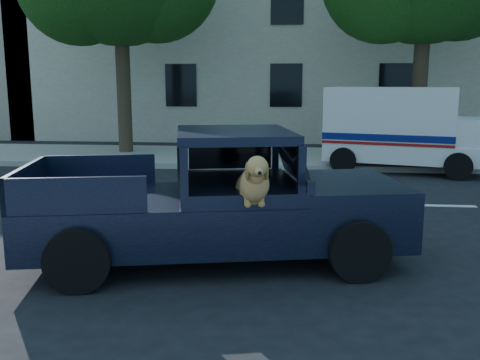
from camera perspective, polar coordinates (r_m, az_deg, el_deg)
The scene contains 6 objects.
ground at distance 7.39m, azimuth -4.83°, elevation -8.08°, with size 120.00×120.00×0.00m, color black.
far_sidewalk at distance 16.30m, azimuth 1.06°, elevation 2.46°, with size 60.00×4.00×0.15m, color gray.
lane_stripes at distance 10.57m, azimuth 9.33°, elevation -2.46°, with size 21.60×0.14×0.01m, color silver, non-canonical shape.
building_main at distance 23.55m, azimuth 10.20°, elevation 15.57°, with size 26.00×6.00×9.00m, color beige.
pickup_truck at distance 7.05m, azimuth -3.13°, elevation -4.02°, with size 5.11×2.91×1.73m.
mail_truck at distance 14.76m, azimuth 16.79°, elevation 4.64°, with size 4.36×2.93×2.20m.
Camera 1 is at (1.31, -6.89, 2.35)m, focal length 40.00 mm.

